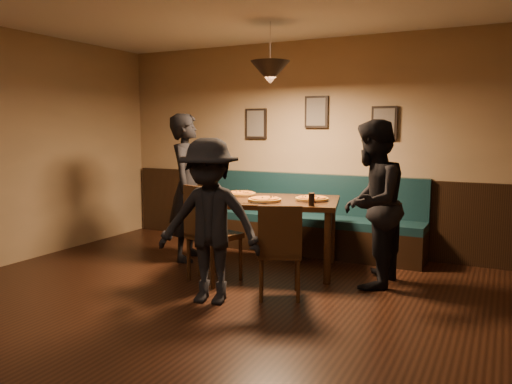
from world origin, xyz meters
TOP-DOWN VIEW (x-y plane):
  - floor at (0.00, 0.00)m, footprint 7.00×7.00m
  - wall_back at (0.00, 3.50)m, footprint 6.00×0.00m
  - wainscot at (0.00, 3.47)m, footprint 5.88×0.06m
  - booth_bench at (0.00, 3.20)m, footprint 3.00×0.60m
  - picture_left at (-0.90, 3.47)m, footprint 0.32×0.04m
  - picture_center at (0.00, 3.47)m, footprint 0.32×0.04m
  - picture_right at (0.90, 3.47)m, footprint 0.32×0.04m
  - pendant_lamp at (-0.11, 2.24)m, footprint 0.44×0.44m
  - dining_table at (-0.11, 2.24)m, footprint 1.75×1.36m
  - chair_near_left at (-0.45, 1.59)m, footprint 0.58×0.58m
  - chair_near_right at (0.38, 1.43)m, footprint 0.54×0.54m
  - diner_left at (-1.21, 2.22)m, footprint 0.59×0.75m
  - diner_right at (1.08, 2.18)m, footprint 0.67×0.85m
  - diner_front at (-0.14, 1.00)m, footprint 1.09×0.75m
  - pizza_a at (-0.56, 2.37)m, footprint 0.44×0.44m
  - pizza_b at (-0.08, 2.05)m, footprint 0.47×0.47m
  - pizza_c at (0.37, 2.35)m, footprint 0.40×0.40m
  - soda_glass at (0.50, 1.99)m, footprint 0.06×0.06m
  - tabasco_bottle at (0.45, 2.18)m, footprint 0.03×0.03m
  - napkin_a at (-0.64, 2.45)m, footprint 0.21×0.21m
  - napkin_b at (-0.65, 1.99)m, footprint 0.15×0.15m
  - cutlery_set at (-0.10, 1.84)m, footprint 0.19×0.06m

SIDE VIEW (x-z plane):
  - floor at x=0.00m, z-range 0.00..0.00m
  - dining_table at x=-0.11m, z-range 0.00..0.83m
  - chair_near_right at x=0.38m, z-range 0.00..0.93m
  - wainscot at x=0.00m, z-range 0.00..1.00m
  - booth_bench at x=0.00m, z-range 0.00..1.00m
  - chair_near_left at x=-0.45m, z-range 0.00..1.04m
  - diner_front at x=-0.14m, z-range 0.00..1.55m
  - cutlery_set at x=-0.10m, z-range 0.83..0.83m
  - napkin_b at x=-0.65m, z-range 0.83..0.83m
  - napkin_a at x=-0.64m, z-range 0.83..0.83m
  - pizza_a at x=-0.56m, z-range 0.83..0.87m
  - pizza_b at x=-0.08m, z-range 0.83..0.87m
  - pizza_c at x=0.37m, z-range 0.83..0.87m
  - diner_right at x=1.08m, z-range 0.00..1.73m
  - tabasco_bottle at x=0.45m, z-range 0.83..0.95m
  - soda_glass at x=0.50m, z-range 0.83..0.96m
  - diner_left at x=-1.21m, z-range 0.00..1.81m
  - wall_back at x=0.00m, z-range -1.60..4.40m
  - picture_left at x=-0.90m, z-range 1.49..1.91m
  - picture_right at x=0.90m, z-range 1.49..1.91m
  - picture_center at x=0.00m, z-range 1.64..2.06m
  - pendant_lamp at x=-0.11m, z-range 2.12..2.38m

